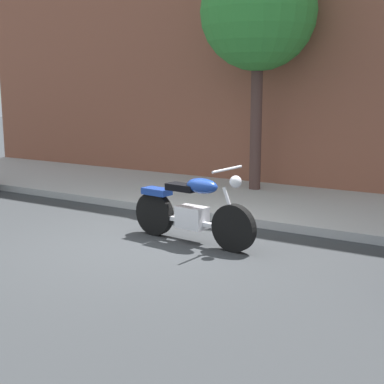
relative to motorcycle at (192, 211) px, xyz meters
The scene contains 5 objects.
ground_plane 0.81m from the motorcycle, 139.68° to the right, with size 60.00×60.00×0.00m, color #303335.
sidewalk 3.00m from the motorcycle, 99.62° to the left, with size 18.18×3.29×0.14m, color #AFAFAF.
building_facade 6.02m from the motorcycle, 95.88° to the left, with size 18.18×0.50×8.06m, color brown.
motorcycle is the anchor object (origin of this frame).
street_tree 5.00m from the motorcycle, 101.23° to the left, with size 2.34×2.34×4.91m.
Camera 1 is at (4.59, -6.23, 2.27)m, focal length 51.18 mm.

